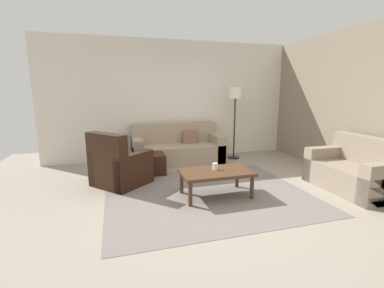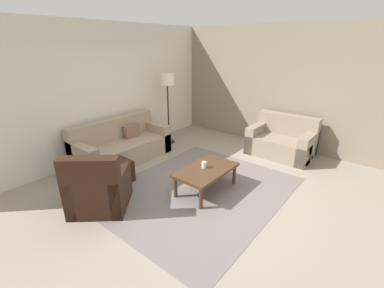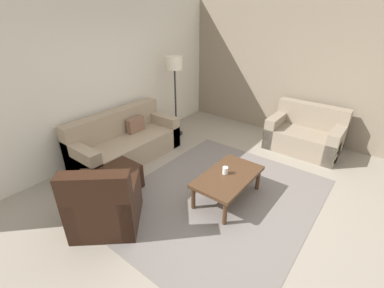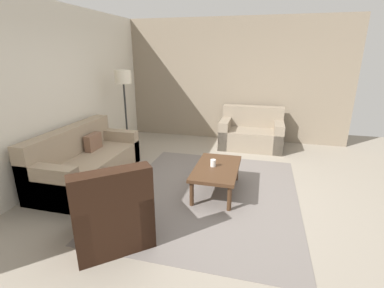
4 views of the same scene
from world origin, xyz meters
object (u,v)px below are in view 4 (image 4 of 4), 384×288
Objects in this scene: armchair_leather at (111,217)px; cup at (213,163)px; couch_loveseat at (251,134)px; coffee_table at (217,170)px; couch_main at (84,163)px; ottoman at (100,194)px; lamp_standing at (124,86)px.

cup is (1.46, -0.87, 0.16)m from armchair_leather.
couch_loveseat is 2.39m from coffee_table.
couch_main is 1.80× the size of armchair_leather.
lamp_standing is at bearing 16.88° from ottoman.
armchair_leather reaches higher than couch_main.
cup reaches higher than coffee_table.
lamp_standing is (2.13, 0.65, 1.21)m from ottoman.
cup is (0.01, 0.06, 0.11)m from coffee_table.
ottoman is 0.51× the size of coffee_table.
couch_loveseat reaches higher than coffee_table.
couch_main is 1.51× the size of couch_loveseat.
coffee_table is (1.46, -0.93, 0.05)m from armchair_leather.
coffee_table is 2.70m from lamp_standing.
couch_loveseat is at bearing -46.49° from couch_main.
lamp_standing is (1.30, 2.12, 1.05)m from coffee_table.
armchair_leather is 1.73m from coffee_table.
lamp_standing is (2.75, 1.19, 1.10)m from armchair_leather.
armchair_leather is 3.20m from lamp_standing.
coffee_table reaches higher than ottoman.
couch_main is 1.86m from armchair_leather.
cup reaches higher than ottoman.
armchair_leather is at bearing 160.92° from couch_loveseat.
coffee_table is (0.83, -1.47, 0.16)m from ottoman.
lamp_standing reaches higher than couch_main.
cup is at bearing 84.00° from coffee_table.
coffee_table is at bearing -32.51° from armchair_leather.
armchair_leather reaches higher than coffee_table.
ottoman is at bearing -134.60° from couch_main.
armchair_leather is 2.02× the size of ottoman.
couch_main is at bearing 133.51° from couch_loveseat.
armchair_leather is at bearing 147.49° from coffee_table.
cup is (0.84, -1.42, 0.26)m from ottoman.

